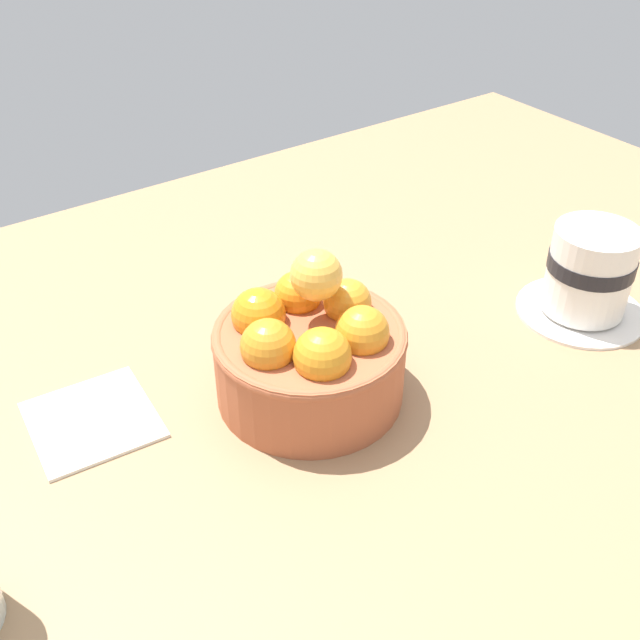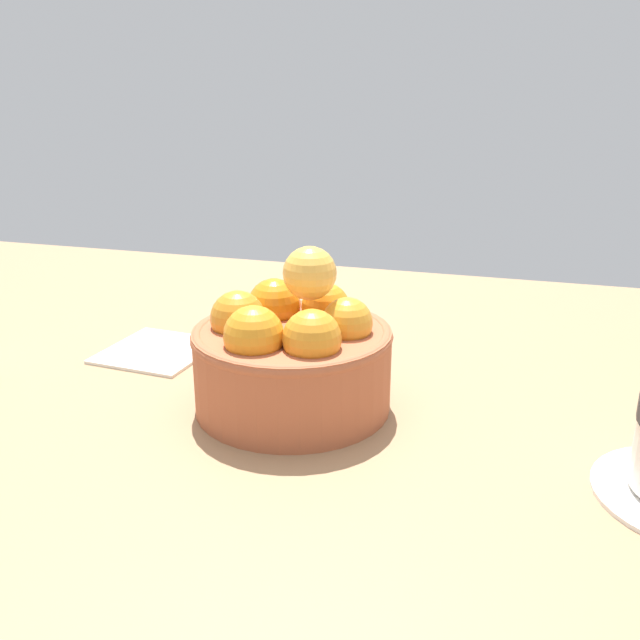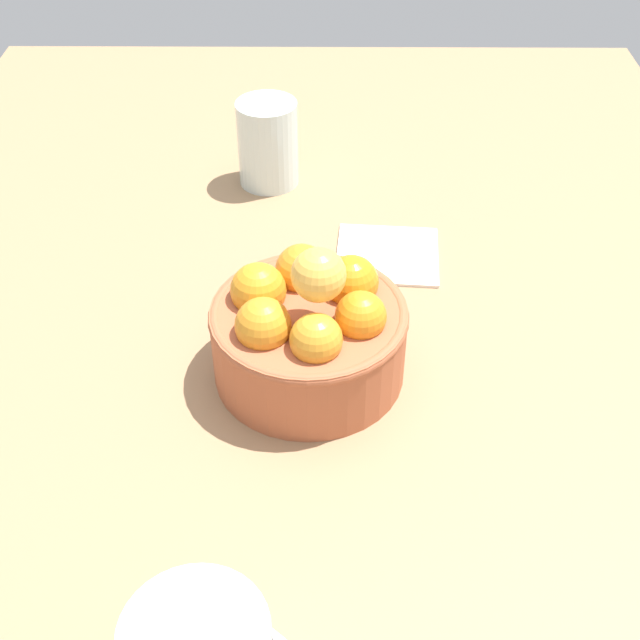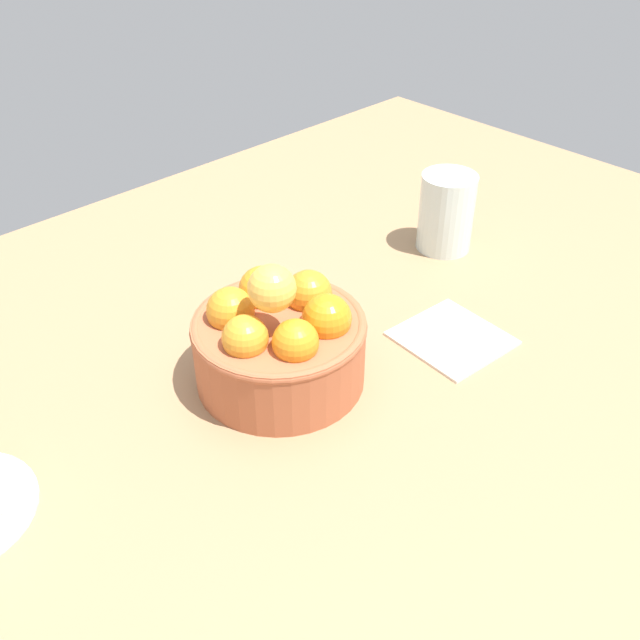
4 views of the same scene
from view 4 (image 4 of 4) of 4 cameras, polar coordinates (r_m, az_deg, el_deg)
The scene contains 4 objects.
ground_plane at distance 67.74cm, azimuth -3.03°, elevation -5.86°, with size 131.27×86.69×3.95cm, color #997551.
terracotta_bowl at distance 63.65cm, azimuth -3.20°, elevation -1.50°, with size 15.34×15.34×12.71cm.
water_glass at distance 85.00cm, azimuth 9.86°, elevation 8.32°, with size 6.29×6.29×9.02cm, color silver.
folded_napkin at distance 71.88cm, azimuth 10.31°, elevation -1.32°, with size 9.27×9.58×0.60cm, color white.
Camera 4 is at (32.42, 38.94, 42.98)cm, focal length 40.85 mm.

